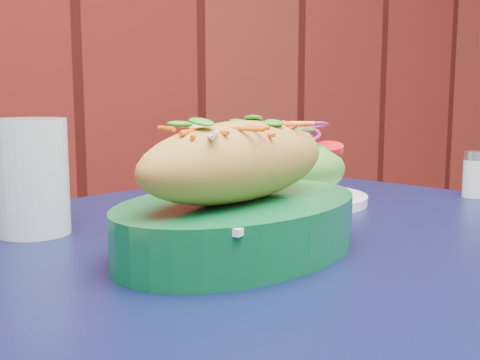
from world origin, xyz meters
TOP-DOWN VIEW (x-y plane):
  - cafe_table at (0.28, 1.73)m, footprint 0.98×0.98m
  - banh_mi_basket at (0.18, 1.73)m, footprint 0.34×0.28m
  - salad_plate at (0.38, 1.91)m, footprint 0.20×0.20m
  - water_glass at (0.03, 1.91)m, footprint 0.08×0.08m
  - salt_shaker at (0.63, 1.81)m, footprint 0.03×0.03m

SIDE VIEW (x-z plane):
  - cafe_table at x=0.28m, z-range 0.29..1.04m
  - salt_shaker at x=0.63m, z-range 0.75..0.82m
  - salad_plate at x=0.38m, z-range 0.73..0.85m
  - banh_mi_basket at x=0.18m, z-range 0.74..0.87m
  - water_glass at x=0.03m, z-range 0.75..0.87m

